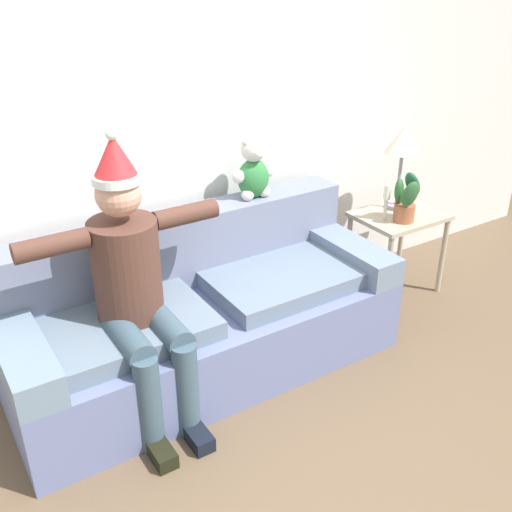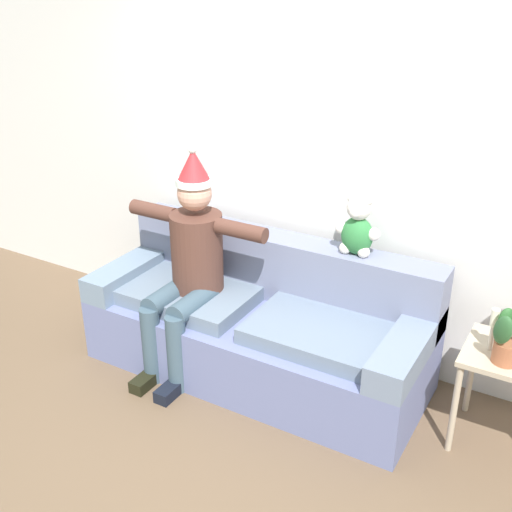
{
  "view_description": "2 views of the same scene",
  "coord_description": "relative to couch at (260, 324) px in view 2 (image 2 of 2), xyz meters",
  "views": [
    {
      "loc": [
        -1.3,
        -1.59,
        2.19
      ],
      "look_at": [
        0.23,
        0.81,
        0.75
      ],
      "focal_mm": 41.62,
      "sensor_mm": 36.0,
      "label": 1
    },
    {
      "loc": [
        1.77,
        -2.07,
        2.48
      ],
      "look_at": [
        0.02,
        0.95,
        0.87
      ],
      "focal_mm": 44.05,
      "sensor_mm": 36.0,
      "label": 2
    }
  ],
  "objects": [
    {
      "name": "teddy_bear",
      "position": [
        0.53,
        0.26,
        0.7
      ],
      "size": [
        0.29,
        0.17,
        0.38
      ],
      "color": "#2E783C",
      "rests_on": "couch"
    },
    {
      "name": "potted_plant",
      "position": [
        1.52,
        -0.06,
        0.42
      ],
      "size": [
        0.24,
        0.22,
        0.35
      ],
      "color": "#A15A3B",
      "rests_on": "side_table"
    },
    {
      "name": "ground_plane",
      "position": [
        0.0,
        -1.03,
        -0.34
      ],
      "size": [
        10.0,
        10.0,
        0.0
      ],
      "primitive_type": "plane",
      "color": "brown"
    },
    {
      "name": "person_seated",
      "position": [
        -0.43,
        -0.17,
        0.43
      ],
      "size": [
        1.02,
        0.77,
        1.51
      ],
      "color": "#503026",
      "rests_on": "ground_plane"
    },
    {
      "name": "candle_tall",
      "position": [
        1.42,
        0.02,
        0.42
      ],
      "size": [
        0.04,
        0.04,
        0.25
      ],
      "color": "beige",
      "rests_on": "side_table"
    },
    {
      "name": "couch",
      "position": [
        0.0,
        0.0,
        0.0
      ],
      "size": [
        2.22,
        0.88,
        0.87
      ],
      "color": "slate",
      "rests_on": "ground_plane"
    },
    {
      "name": "back_wall",
      "position": [
        0.0,
        0.52,
        1.01
      ],
      "size": [
        7.0,
        0.1,
        2.7
      ],
      "primitive_type": "cube",
      "color": "silver",
      "rests_on": "ground_plane"
    }
  ]
}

